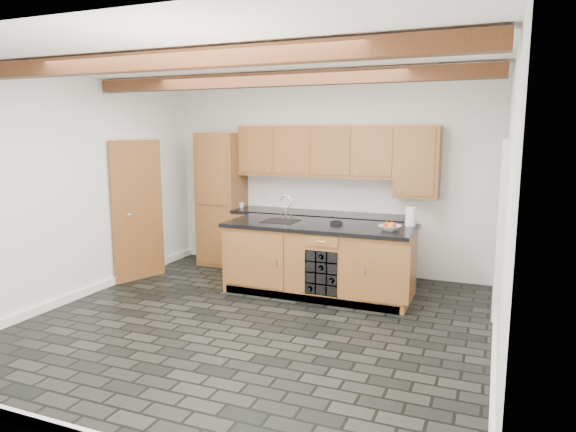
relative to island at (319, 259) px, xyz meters
name	(u,v)px	position (x,y,z in m)	size (l,w,h in m)	color
ground	(256,323)	(-0.31, -1.28, -0.46)	(5.00, 5.00, 0.00)	black
room_shell	(268,182)	(-0.39, -0.75, 1.06)	(5.01, 5.00, 5.00)	white
back_cabinetry	(297,208)	(-0.68, 0.95, 0.51)	(3.65, 0.62, 2.20)	brown
island	(319,259)	(0.00, 0.00, 0.00)	(2.48, 0.96, 0.93)	brown
faucet	(282,218)	(-0.56, 0.05, 0.50)	(0.45, 0.40, 0.34)	black
kitchen_scale	(336,222)	(0.20, 0.08, 0.49)	(0.17, 0.12, 0.05)	black
fruit_bowl	(390,228)	(0.93, -0.09, 0.50)	(0.26, 0.26, 0.06)	beige
fruit_cluster	(390,225)	(0.93, -0.09, 0.53)	(0.16, 0.17, 0.07)	red
paper_towel	(411,217)	(1.11, 0.31, 0.59)	(0.13, 0.13, 0.24)	white
mug	(242,205)	(-1.61, 0.91, 0.50)	(0.09, 0.09, 0.08)	white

